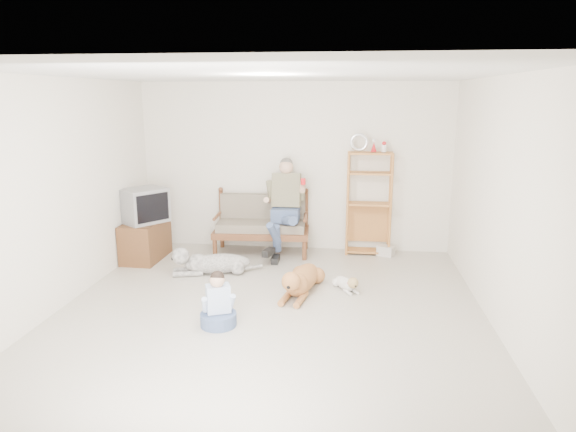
# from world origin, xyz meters

# --- Properties ---
(floor) EXTENTS (5.50, 5.50, 0.00)m
(floor) POSITION_xyz_m (0.00, 0.00, 0.00)
(floor) COLOR beige
(floor) RESTS_ON ground
(ceiling) EXTENTS (5.50, 5.50, 0.00)m
(ceiling) POSITION_xyz_m (0.00, 0.00, 2.70)
(ceiling) COLOR silver
(ceiling) RESTS_ON ground
(wall_back) EXTENTS (5.00, 0.00, 5.00)m
(wall_back) POSITION_xyz_m (0.00, 2.75, 1.35)
(wall_back) COLOR silver
(wall_back) RESTS_ON ground
(wall_front) EXTENTS (5.00, 0.00, 5.00)m
(wall_front) POSITION_xyz_m (0.00, -2.75, 1.35)
(wall_front) COLOR silver
(wall_front) RESTS_ON ground
(wall_left) EXTENTS (0.00, 5.50, 5.50)m
(wall_left) POSITION_xyz_m (-2.50, 0.00, 1.35)
(wall_left) COLOR silver
(wall_left) RESTS_ON ground
(wall_right) EXTENTS (0.00, 5.50, 5.50)m
(wall_right) POSITION_xyz_m (2.50, 0.00, 1.35)
(wall_right) COLOR silver
(wall_right) RESTS_ON ground
(loveseat) EXTENTS (1.54, 0.78, 0.95)m
(loveseat) POSITION_xyz_m (-0.49, 2.42, 0.49)
(loveseat) COLOR brown
(loveseat) RESTS_ON ground
(man) EXTENTS (0.58, 0.84, 1.35)m
(man) POSITION_xyz_m (-0.12, 2.19, 0.71)
(man) COLOR #4B608B
(man) RESTS_ON loveseat
(etagere) EXTENTS (0.72, 0.32, 1.92)m
(etagere) POSITION_xyz_m (1.20, 2.55, 0.84)
(etagere) COLOR #C0823C
(etagere) RESTS_ON ground
(book_stack) EXTENTS (0.30, 0.27, 0.16)m
(book_stack) POSITION_xyz_m (1.49, 2.46, 0.08)
(book_stack) COLOR silver
(book_stack) RESTS_ON ground
(tv_stand) EXTENTS (0.53, 0.91, 0.60)m
(tv_stand) POSITION_xyz_m (-2.23, 1.85, 0.30)
(tv_stand) COLOR brown
(tv_stand) RESTS_ON ground
(crt_tv) EXTENTS (0.77, 0.80, 0.52)m
(crt_tv) POSITION_xyz_m (-2.19, 1.82, 0.86)
(crt_tv) COLOR gray
(crt_tv) RESTS_ON tv_stand
(wall_outlet) EXTENTS (0.12, 0.02, 0.08)m
(wall_outlet) POSITION_xyz_m (-1.25, 2.73, 0.30)
(wall_outlet) COLOR white
(wall_outlet) RESTS_ON ground
(golden_retriever) EXTENTS (0.51, 1.36, 0.42)m
(golden_retriever) POSITION_xyz_m (0.30, 0.73, 0.17)
(golden_retriever) COLOR #A46739
(golden_retriever) RESTS_ON ground
(shaggy_dog) EXTENTS (1.31, 0.56, 0.40)m
(shaggy_dog) POSITION_xyz_m (-1.07, 1.31, 0.16)
(shaggy_dog) COLOR white
(shaggy_dog) RESTS_ON ground
(terrier) EXTENTS (0.36, 0.53, 0.22)m
(terrier) POSITION_xyz_m (0.90, 0.88, 0.09)
(terrier) COLOR silver
(terrier) RESTS_ON ground
(child) EXTENTS (0.40, 0.40, 0.63)m
(child) POSITION_xyz_m (-0.51, -0.34, 0.23)
(child) COLOR #4B608B
(child) RESTS_ON ground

